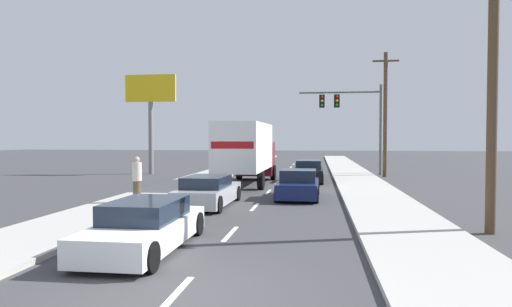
{
  "coord_description": "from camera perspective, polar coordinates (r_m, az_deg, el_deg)",
  "views": [
    {
      "loc": [
        2.41,
        -7.28,
        2.7
      ],
      "look_at": [
        -0.97,
        17.58,
        1.87
      ],
      "focal_mm": 31.25,
      "sensor_mm": 36.0,
      "label": 1
    }
  ],
  "objects": [
    {
      "name": "ground_plane",
      "position": [
        32.49,
        3.48,
        -2.87
      ],
      "size": [
        140.0,
        140.0,
        0.0
      ],
      "primitive_type": "plane",
      "color": "#3D3D3F"
    },
    {
      "name": "sidewalk_right",
      "position": [
        27.53,
        13.21,
        -3.63
      ],
      "size": [
        2.96,
        80.0,
        0.14
      ],
      "primitive_type": "cube",
      "color": "#B2AFA8",
      "rests_on": "ground_plane"
    },
    {
      "name": "sidewalk_left",
      "position": [
        28.4,
        -7.49,
        -3.42
      ],
      "size": [
        2.96,
        80.0,
        0.14
      ],
      "primitive_type": "cube",
      "color": "#B2AFA8",
      "rests_on": "ground_plane"
    },
    {
      "name": "lane_markings",
      "position": [
        27.57,
        2.71,
        -3.71
      ],
      "size": [
        0.14,
        52.0,
        0.01
      ],
      "color": "silver",
      "rests_on": "ground_plane"
    },
    {
      "name": "box_truck",
      "position": [
        25.89,
        -1.16,
        0.47
      ],
      "size": [
        2.69,
        8.78,
        3.57
      ],
      "color": "white",
      "rests_on": "ground_plane"
    },
    {
      "name": "car_silver",
      "position": [
        17.98,
        -6.16,
        -4.9
      ],
      "size": [
        1.97,
        4.52,
        1.22
      ],
      "color": "#B7BABF",
      "rests_on": "ground_plane"
    },
    {
      "name": "car_white",
      "position": [
        11.27,
        -13.94,
        -9.07
      ],
      "size": [
        1.83,
        4.65,
        1.21
      ],
      "color": "white",
      "rests_on": "ground_plane"
    },
    {
      "name": "car_black",
      "position": [
        28.21,
        6.74,
        -2.34
      ],
      "size": [
        1.85,
        4.68,
        1.35
      ],
      "color": "black",
      "rests_on": "ground_plane"
    },
    {
      "name": "car_navy",
      "position": [
        20.27,
        5.45,
        -4.1
      ],
      "size": [
        1.91,
        4.05,
        1.31
      ],
      "color": "#141E4C",
      "rests_on": "ground_plane"
    },
    {
      "name": "traffic_signal_mast",
      "position": [
        34.13,
        11.52,
        5.63
      ],
      "size": [
        6.13,
        0.69,
        6.72
      ],
      "color": "#595B56",
      "rests_on": "ground_plane"
    },
    {
      "name": "utility_pole_near",
      "position": [
        14.29,
        28.03,
        8.11
      ],
      "size": [
        1.8,
        0.28,
        8.32
      ],
      "color": "brown",
      "rests_on": "ground_plane"
    },
    {
      "name": "utility_pole_mid",
      "position": [
        32.79,
        16.22,
        5.01
      ],
      "size": [
        1.8,
        0.28,
        8.77
      ],
      "color": "brown",
      "rests_on": "ground_plane"
    },
    {
      "name": "roadside_billboard",
      "position": [
        35.17,
        -13.33,
        6.26
      ],
      "size": [
        3.97,
        0.36,
        7.59
      ],
      "color": "slate",
      "rests_on": "ground_plane"
    },
    {
      "name": "pedestrian_near_corner",
      "position": [
        18.6,
        -14.98,
        -3.21
      ],
      "size": [
        0.38,
        0.38,
        1.84
      ],
      "color": "brown",
      "rests_on": "sidewalk_left"
    }
  ]
}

